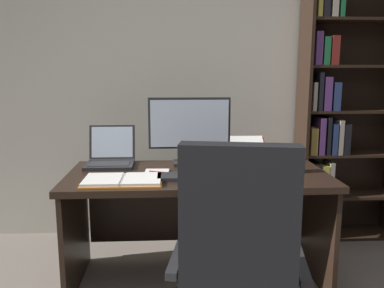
{
  "coord_description": "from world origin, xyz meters",
  "views": [
    {
      "loc": [
        -0.4,
        -1.0,
        1.37
      ],
      "look_at": [
        -0.26,
        1.4,
        0.93
      ],
      "focal_mm": 37.41,
      "sensor_mm": 36.0,
      "label": 1
    }
  ],
  "objects_px": {
    "bookshelf": "(339,114)",
    "open_binder": "(123,180)",
    "monitor": "(189,130)",
    "pen": "(160,172)",
    "office_chair": "(237,280)",
    "desk": "(197,199)",
    "computer_mouse": "(243,175)",
    "laptop": "(111,157)",
    "reading_stand_with_book": "(248,150)",
    "keyboard": "(193,177)",
    "notepad": "(156,173)",
    "coffee_mug": "(298,165)"
  },
  "relations": [
    {
      "from": "monitor",
      "to": "open_binder",
      "type": "relative_size",
      "value": 1.21
    },
    {
      "from": "desk",
      "to": "open_binder",
      "type": "height_order",
      "value": "open_binder"
    },
    {
      "from": "office_chair",
      "to": "monitor",
      "type": "relative_size",
      "value": 1.96
    },
    {
      "from": "laptop",
      "to": "pen",
      "type": "bearing_deg",
      "value": -38.8
    },
    {
      "from": "desk",
      "to": "laptop",
      "type": "relative_size",
      "value": 5.15
    },
    {
      "from": "bookshelf",
      "to": "coffee_mug",
      "type": "relative_size",
      "value": 22.4
    },
    {
      "from": "bookshelf",
      "to": "open_binder",
      "type": "xyz_separation_m",
      "value": [
        -1.64,
        -0.88,
        -0.28
      ]
    },
    {
      "from": "laptop",
      "to": "desk",
      "type": "bearing_deg",
      "value": -16.65
    },
    {
      "from": "desk",
      "to": "laptop",
      "type": "xyz_separation_m",
      "value": [
        -0.58,
        0.17,
        0.25
      ]
    },
    {
      "from": "keyboard",
      "to": "notepad",
      "type": "distance_m",
      "value": 0.25
    },
    {
      "from": "office_chair",
      "to": "notepad",
      "type": "xyz_separation_m",
      "value": [
        -0.38,
        0.82,
        0.28
      ]
    },
    {
      "from": "desk",
      "to": "open_binder",
      "type": "relative_size",
      "value": 3.56
    },
    {
      "from": "coffee_mug",
      "to": "laptop",
      "type": "bearing_deg",
      "value": 167.6
    },
    {
      "from": "reading_stand_with_book",
      "to": "office_chair",
      "type": "bearing_deg",
      "value": -102.88
    },
    {
      "from": "laptop",
      "to": "reading_stand_with_book",
      "type": "height_order",
      "value": "laptop"
    },
    {
      "from": "coffee_mug",
      "to": "bookshelf",
      "type": "bearing_deg",
      "value": 51.91
    },
    {
      "from": "reading_stand_with_book",
      "to": "open_binder",
      "type": "xyz_separation_m",
      "value": [
        -0.83,
        -0.49,
        -0.07
      ]
    },
    {
      "from": "keyboard",
      "to": "reading_stand_with_book",
      "type": "distance_m",
      "value": 0.61
    },
    {
      "from": "desk",
      "to": "notepad",
      "type": "xyz_separation_m",
      "value": [
        -0.26,
        -0.1,
        0.2
      ]
    },
    {
      "from": "office_chair",
      "to": "open_binder",
      "type": "height_order",
      "value": "office_chair"
    },
    {
      "from": "laptop",
      "to": "computer_mouse",
      "type": "relative_size",
      "value": 3.05
    },
    {
      "from": "open_binder",
      "to": "pen",
      "type": "relative_size",
      "value": 3.28
    },
    {
      "from": "pen",
      "to": "keyboard",
      "type": "bearing_deg",
      "value": -30.06
    },
    {
      "from": "open_binder",
      "to": "pen",
      "type": "bearing_deg",
      "value": 39.01
    },
    {
      "from": "bookshelf",
      "to": "computer_mouse",
      "type": "bearing_deg",
      "value": -138.38
    },
    {
      "from": "office_chair",
      "to": "laptop",
      "type": "distance_m",
      "value": 1.33
    },
    {
      "from": "office_chair",
      "to": "pen",
      "type": "xyz_separation_m",
      "value": [
        -0.36,
        0.82,
        0.29
      ]
    },
    {
      "from": "open_binder",
      "to": "coffee_mug",
      "type": "height_order",
      "value": "coffee_mug"
    },
    {
      "from": "computer_mouse",
      "to": "laptop",
      "type": "bearing_deg",
      "value": 155.14
    },
    {
      "from": "pen",
      "to": "office_chair",
      "type": "bearing_deg",
      "value": -66.44
    },
    {
      "from": "bookshelf",
      "to": "open_binder",
      "type": "distance_m",
      "value": 1.88
    },
    {
      "from": "open_binder",
      "to": "notepad",
      "type": "bearing_deg",
      "value": 41.84
    },
    {
      "from": "monitor",
      "to": "keyboard",
      "type": "distance_m",
      "value": 0.44
    },
    {
      "from": "reading_stand_with_book",
      "to": "pen",
      "type": "relative_size",
      "value": 1.95
    },
    {
      "from": "bookshelf",
      "to": "monitor",
      "type": "distance_m",
      "value": 1.31
    },
    {
      "from": "monitor",
      "to": "pen",
      "type": "bearing_deg",
      "value": -126.87
    },
    {
      "from": "monitor",
      "to": "reading_stand_with_book",
      "type": "bearing_deg",
      "value": 8.24
    },
    {
      "from": "open_binder",
      "to": "laptop",
      "type": "bearing_deg",
      "value": 107.22
    },
    {
      "from": "monitor",
      "to": "laptop",
      "type": "relative_size",
      "value": 1.76
    },
    {
      "from": "computer_mouse",
      "to": "notepad",
      "type": "relative_size",
      "value": 0.5
    },
    {
      "from": "office_chair",
      "to": "laptop",
      "type": "bearing_deg",
      "value": 132.88
    },
    {
      "from": "computer_mouse",
      "to": "notepad",
      "type": "height_order",
      "value": "computer_mouse"
    },
    {
      "from": "keyboard",
      "to": "computer_mouse",
      "type": "distance_m",
      "value": 0.3
    },
    {
      "from": "office_chair",
      "to": "keyboard",
      "type": "xyz_separation_m",
      "value": [
        -0.16,
        0.7,
        0.29
      ]
    },
    {
      "from": "bookshelf",
      "to": "keyboard",
      "type": "distance_m",
      "value": 1.51
    },
    {
      "from": "computer_mouse",
      "to": "keyboard",
      "type": "bearing_deg",
      "value": 180.0
    },
    {
      "from": "desk",
      "to": "computer_mouse",
      "type": "relative_size",
      "value": 15.71
    },
    {
      "from": "monitor",
      "to": "pen",
      "type": "distance_m",
      "value": 0.4
    },
    {
      "from": "bookshelf",
      "to": "open_binder",
      "type": "bearing_deg",
      "value": -151.88
    },
    {
      "from": "office_chair",
      "to": "keyboard",
      "type": "distance_m",
      "value": 0.77
    }
  ]
}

